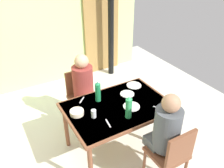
% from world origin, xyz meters
% --- Properties ---
extents(ground_plane, '(5.91, 5.91, 0.00)m').
position_xyz_m(ground_plane, '(0.00, 0.00, 0.00)').
color(ground_plane, silver).
extents(wall_back, '(4.52, 0.10, 2.86)m').
position_xyz_m(wall_back, '(0.00, 2.27, 1.43)').
color(wall_back, '#B6D385').
rests_on(wall_back, ground_plane).
extents(door_wooden, '(0.80, 0.05, 2.00)m').
position_xyz_m(door_wooden, '(1.41, 2.19, 1.00)').
color(door_wooden, olive).
rests_on(door_wooden, ground_plane).
extents(stove_pipe_column, '(0.12, 0.12, 2.86)m').
position_xyz_m(stove_pipe_column, '(1.49, 1.92, 1.43)').
color(stove_pipe_column, black).
rests_on(stove_pipe_column, ground_plane).
extents(dining_table, '(1.33, 0.92, 0.73)m').
position_xyz_m(dining_table, '(0.44, -0.07, 0.66)').
color(dining_table, brown).
rests_on(dining_table, ground_plane).
extents(chair_near_diner, '(0.40, 0.40, 0.87)m').
position_xyz_m(chair_near_diner, '(0.65, -0.88, 0.50)').
color(chair_near_diner, brown).
rests_on(chair_near_diner, ground_plane).
extents(chair_far_diner, '(0.40, 0.40, 0.87)m').
position_xyz_m(chair_far_diner, '(0.26, 0.74, 0.50)').
color(chair_far_diner, brown).
rests_on(chair_far_diner, ground_plane).
extents(person_near_diner, '(0.30, 0.37, 0.77)m').
position_xyz_m(person_near_diner, '(0.65, -0.74, 0.78)').
color(person_near_diner, '#515A5B').
rests_on(person_near_diner, ground_plane).
extents(person_far_diner, '(0.30, 0.37, 0.77)m').
position_xyz_m(person_far_diner, '(0.26, 0.61, 0.78)').
color(person_far_diner, maroon).
rests_on(person_far_diner, ground_plane).
extents(water_bottle_green_near, '(0.08, 0.08, 0.29)m').
position_xyz_m(water_bottle_green_near, '(0.43, -0.32, 0.87)').
color(water_bottle_green_near, '#31A259').
rests_on(water_bottle_green_near, dining_table).
extents(water_bottle_green_far, '(0.07, 0.07, 0.29)m').
position_xyz_m(water_bottle_green_far, '(0.28, 0.17, 0.86)').
color(water_bottle_green_far, '#1C7E46').
rests_on(water_bottle_green_far, dining_table).
extents(serving_bowl_center, '(0.17, 0.17, 0.05)m').
position_xyz_m(serving_bowl_center, '(-0.08, 0.04, 0.75)').
color(serving_bowl_center, '#F3E4C3').
rests_on(serving_bowl_center, dining_table).
extents(dinner_plate_near_left, '(0.19, 0.19, 0.01)m').
position_xyz_m(dinner_plate_near_left, '(0.69, 0.10, 0.73)').
color(dinner_plate_near_left, white).
rests_on(dinner_plate_near_left, dining_table).
extents(dinner_plate_near_right, '(0.21, 0.21, 0.01)m').
position_xyz_m(dinner_plate_near_right, '(0.58, -0.17, 0.73)').
color(dinner_plate_near_right, white).
rests_on(dinner_plate_near_right, dining_table).
extents(dinner_plate_far_center, '(0.21, 0.21, 0.01)m').
position_xyz_m(dinner_plate_far_center, '(0.90, 0.24, 0.73)').
color(dinner_plate_far_center, white).
rests_on(dinner_plate_far_center, dining_table).
extents(drinking_glass_by_near_diner, '(0.06, 0.06, 0.10)m').
position_xyz_m(drinking_glass_by_near_diner, '(0.07, -0.11, 0.78)').
color(drinking_glass_by_near_diner, silver).
rests_on(drinking_glass_by_near_diner, dining_table).
extents(cutlery_knife_near, '(0.09, 0.14, 0.00)m').
position_xyz_m(cutlery_knife_near, '(0.86, -0.37, 0.73)').
color(cutlery_knife_near, silver).
rests_on(cutlery_knife_near, dining_table).
extents(cutlery_fork_near, '(0.12, 0.12, 0.00)m').
position_xyz_m(cutlery_fork_near, '(0.09, 0.29, 0.73)').
color(cutlery_fork_near, silver).
rests_on(cutlery_fork_near, dining_table).
extents(cutlery_knife_far, '(0.04, 0.15, 0.00)m').
position_xyz_m(cutlery_knife_far, '(0.16, -0.30, 0.73)').
color(cutlery_knife_far, silver).
rests_on(cutlery_knife_far, dining_table).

